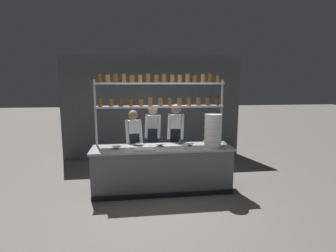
{
  "coord_description": "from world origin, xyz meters",
  "views": [
    {
      "loc": [
        -0.54,
        -5.11,
        2.19
      ],
      "look_at": [
        0.14,
        0.2,
        1.31
      ],
      "focal_mm": 28.0,
      "sensor_mm": 36.0,
      "label": 1
    }
  ],
  "objects_px": {
    "prep_bowl_center_front": "(207,142)",
    "prep_bowl_far_left": "(160,145)",
    "serving_cup_front": "(181,142)",
    "chef_right": "(176,137)",
    "prep_bowl_near_right": "(116,148)",
    "serving_cup_by_board": "(186,147)",
    "prep_bowl_near_left": "(139,145)",
    "chef_left": "(134,142)",
    "container_stack": "(213,131)",
    "prep_bowl_center_back": "(190,145)",
    "chef_center": "(153,136)",
    "cutting_board": "(144,149)",
    "spice_shelf_unit": "(160,96)"
  },
  "relations": [
    {
      "from": "prep_bowl_center_front",
      "to": "prep_bowl_far_left",
      "type": "distance_m",
      "value": 1.06
    },
    {
      "from": "serving_cup_front",
      "to": "chef_right",
      "type": "bearing_deg",
      "value": 98.9
    },
    {
      "from": "prep_bowl_near_right",
      "to": "serving_cup_by_board",
      "type": "height_order",
      "value": "serving_cup_by_board"
    },
    {
      "from": "prep_bowl_near_left",
      "to": "prep_bowl_far_left",
      "type": "relative_size",
      "value": 0.94
    },
    {
      "from": "chef_left",
      "to": "container_stack",
      "type": "bearing_deg",
      "value": -33.82
    },
    {
      "from": "chef_left",
      "to": "prep_bowl_center_back",
      "type": "xyz_separation_m",
      "value": [
        1.14,
        -0.53,
        0.02
      ]
    },
    {
      "from": "container_stack",
      "to": "prep_bowl_center_back",
      "type": "distance_m",
      "value": 0.56
    },
    {
      "from": "prep_bowl_center_front",
      "to": "prep_bowl_center_back",
      "type": "distance_m",
      "value": 0.5
    },
    {
      "from": "chef_center",
      "to": "prep_bowl_center_back",
      "type": "distance_m",
      "value": 1.07
    },
    {
      "from": "chef_center",
      "to": "cutting_board",
      "type": "distance_m",
      "value": 1.05
    },
    {
      "from": "chef_center",
      "to": "prep_bowl_center_front",
      "type": "xyz_separation_m",
      "value": [
        1.13,
        -0.57,
        -0.04
      ]
    },
    {
      "from": "serving_cup_front",
      "to": "serving_cup_by_board",
      "type": "height_order",
      "value": "serving_cup_front"
    },
    {
      "from": "prep_bowl_near_left",
      "to": "prep_bowl_center_front",
      "type": "bearing_deg",
      "value": 3.36
    },
    {
      "from": "container_stack",
      "to": "serving_cup_by_board",
      "type": "xyz_separation_m",
      "value": [
        -0.57,
        -0.11,
        -0.29
      ]
    },
    {
      "from": "prep_bowl_center_front",
      "to": "prep_bowl_far_left",
      "type": "relative_size",
      "value": 0.96
    },
    {
      "from": "chef_right",
      "to": "chef_center",
      "type": "bearing_deg",
      "value": 165.11
    },
    {
      "from": "chef_left",
      "to": "prep_bowl_far_left",
      "type": "xyz_separation_m",
      "value": [
        0.54,
        -0.47,
        0.02
      ]
    },
    {
      "from": "chef_right",
      "to": "prep_bowl_center_front",
      "type": "height_order",
      "value": "chef_right"
    },
    {
      "from": "chef_right",
      "to": "serving_cup_front",
      "type": "bearing_deg",
      "value": -67.11
    },
    {
      "from": "cutting_board",
      "to": "serving_cup_by_board",
      "type": "xyz_separation_m",
      "value": [
        0.8,
        -0.08,
        0.03
      ]
    },
    {
      "from": "chef_center",
      "to": "container_stack",
      "type": "xyz_separation_m",
      "value": [
        1.12,
        -0.99,
        0.28
      ]
    },
    {
      "from": "cutting_board",
      "to": "chef_center",
      "type": "bearing_deg",
      "value": 76.35
    },
    {
      "from": "serving_cup_by_board",
      "to": "spice_shelf_unit",
      "type": "bearing_deg",
      "value": 125.71
    },
    {
      "from": "prep_bowl_near_right",
      "to": "prep_bowl_far_left",
      "type": "height_order",
      "value": "prep_bowl_near_right"
    },
    {
      "from": "chef_center",
      "to": "serving_cup_front",
      "type": "relative_size",
      "value": 17.73
    },
    {
      "from": "chef_right",
      "to": "prep_bowl_near_right",
      "type": "relative_size",
      "value": 9.33
    },
    {
      "from": "prep_bowl_far_left",
      "to": "chef_center",
      "type": "bearing_deg",
      "value": 96.54
    },
    {
      "from": "chef_center",
      "to": "container_stack",
      "type": "relative_size",
      "value": 2.52
    },
    {
      "from": "prep_bowl_near_right",
      "to": "prep_bowl_far_left",
      "type": "distance_m",
      "value": 0.88
    },
    {
      "from": "spice_shelf_unit",
      "to": "prep_bowl_near_right",
      "type": "bearing_deg",
      "value": -157.6
    },
    {
      "from": "chef_right",
      "to": "prep_bowl_center_front",
      "type": "bearing_deg",
      "value": -11.44
    },
    {
      "from": "chef_right",
      "to": "prep_bowl_near_right",
      "type": "height_order",
      "value": "chef_right"
    },
    {
      "from": "container_stack",
      "to": "prep_bowl_center_front",
      "type": "distance_m",
      "value": 0.52
    },
    {
      "from": "prep_bowl_center_front",
      "to": "prep_bowl_far_left",
      "type": "bearing_deg",
      "value": -170.07
    },
    {
      "from": "container_stack",
      "to": "prep_bowl_near_left",
      "type": "xyz_separation_m",
      "value": [
        -1.45,
        0.33,
        -0.31
      ]
    },
    {
      "from": "spice_shelf_unit",
      "to": "chef_center",
      "type": "height_order",
      "value": "spice_shelf_unit"
    },
    {
      "from": "prep_bowl_center_front",
      "to": "serving_cup_by_board",
      "type": "distance_m",
      "value": 0.78
    },
    {
      "from": "prep_bowl_far_left",
      "to": "serving_cup_by_board",
      "type": "xyz_separation_m",
      "value": [
        0.46,
        -0.35,
        0.02
      ]
    },
    {
      "from": "prep_bowl_center_front",
      "to": "container_stack",
      "type": "bearing_deg",
      "value": -91.4
    },
    {
      "from": "container_stack",
      "to": "prep_bowl_center_back",
      "type": "relative_size",
      "value": 3.5
    },
    {
      "from": "chef_left",
      "to": "chef_right",
      "type": "height_order",
      "value": "chef_right"
    },
    {
      "from": "prep_bowl_far_left",
      "to": "chef_left",
      "type": "bearing_deg",
      "value": 138.83
    },
    {
      "from": "cutting_board",
      "to": "prep_bowl_far_left",
      "type": "bearing_deg",
      "value": 38.2
    },
    {
      "from": "chef_left",
      "to": "prep_bowl_center_front",
      "type": "distance_m",
      "value": 1.6
    },
    {
      "from": "chef_right",
      "to": "prep_bowl_far_left",
      "type": "relative_size",
      "value": 9.81
    },
    {
      "from": "chef_left",
      "to": "prep_bowl_center_back",
      "type": "relative_size",
      "value": 8.44
    },
    {
      "from": "chef_center",
      "to": "serving_cup_by_board",
      "type": "xyz_separation_m",
      "value": [
        0.55,
        -1.1,
        -0.01
      ]
    },
    {
      "from": "spice_shelf_unit",
      "to": "prep_bowl_center_back",
      "type": "height_order",
      "value": "spice_shelf_unit"
    },
    {
      "from": "chef_center",
      "to": "container_stack",
      "type": "height_order",
      "value": "chef_center"
    },
    {
      "from": "prep_bowl_center_front",
      "to": "serving_cup_front",
      "type": "height_order",
      "value": "serving_cup_front"
    }
  ]
}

